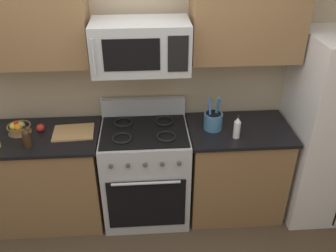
{
  "coord_description": "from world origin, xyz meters",
  "views": [
    {
      "loc": [
        0.02,
        -1.95,
        2.53
      ],
      "look_at": [
        0.2,
        0.58,
        1.03
      ],
      "focal_mm": 38.66,
      "sensor_mm": 36.0,
      "label": 1
    }
  ],
  "objects_px": {
    "bottle_vinegar": "(237,128)",
    "microwave": "(141,46)",
    "refrigerator": "(336,130)",
    "bottle_soy": "(27,138)",
    "apple_loose": "(41,128)",
    "range_oven": "(146,172)",
    "utensil_crock": "(213,120)",
    "cutting_board": "(74,132)",
    "fruit_basket": "(19,128)"
  },
  "relations": [
    {
      "from": "fruit_basket",
      "to": "bottle_vinegar",
      "type": "distance_m",
      "value": 1.84
    },
    {
      "from": "apple_loose",
      "to": "refrigerator",
      "type": "bearing_deg",
      "value": -1.84
    },
    {
      "from": "range_oven",
      "to": "cutting_board",
      "type": "distance_m",
      "value": 0.75
    },
    {
      "from": "refrigerator",
      "to": "utensil_crock",
      "type": "distance_m",
      "value": 1.12
    },
    {
      "from": "microwave",
      "to": "apple_loose",
      "type": "height_order",
      "value": "microwave"
    },
    {
      "from": "microwave",
      "to": "utensil_crock",
      "type": "distance_m",
      "value": 0.89
    },
    {
      "from": "bottle_soy",
      "to": "fruit_basket",
      "type": "bearing_deg",
      "value": 120.14
    },
    {
      "from": "microwave",
      "to": "cutting_board",
      "type": "xyz_separation_m",
      "value": [
        -0.6,
        -0.01,
        -0.74
      ]
    },
    {
      "from": "bottle_vinegar",
      "to": "cutting_board",
      "type": "bearing_deg",
      "value": 173.16
    },
    {
      "from": "refrigerator",
      "to": "apple_loose",
      "type": "xyz_separation_m",
      "value": [
        -2.59,
        0.08,
        0.08
      ]
    },
    {
      "from": "apple_loose",
      "to": "bottle_vinegar",
      "type": "bearing_deg",
      "value": -7.42
    },
    {
      "from": "bottle_soy",
      "to": "apple_loose",
      "type": "bearing_deg",
      "value": 79.17
    },
    {
      "from": "bottle_vinegar",
      "to": "microwave",
      "type": "bearing_deg",
      "value": 167.08
    },
    {
      "from": "refrigerator",
      "to": "bottle_soy",
      "type": "height_order",
      "value": "refrigerator"
    },
    {
      "from": "bottle_soy",
      "to": "range_oven",
      "type": "bearing_deg",
      "value": 10.37
    },
    {
      "from": "range_oven",
      "to": "microwave",
      "type": "bearing_deg",
      "value": 90.05
    },
    {
      "from": "utensil_crock",
      "to": "bottle_vinegar",
      "type": "relative_size",
      "value": 1.45
    },
    {
      "from": "utensil_crock",
      "to": "cutting_board",
      "type": "height_order",
      "value": "utensil_crock"
    },
    {
      "from": "apple_loose",
      "to": "utensil_crock",
      "type": "bearing_deg",
      "value": -2.2
    },
    {
      "from": "cutting_board",
      "to": "bottle_soy",
      "type": "relative_size",
      "value": 1.78
    },
    {
      "from": "utensil_crock",
      "to": "microwave",
      "type": "bearing_deg",
      "value": 178.3
    },
    {
      "from": "utensil_crock",
      "to": "refrigerator",
      "type": "bearing_deg",
      "value": -1.36
    },
    {
      "from": "range_oven",
      "to": "cutting_board",
      "type": "bearing_deg",
      "value": 178.57
    },
    {
      "from": "bottle_soy",
      "to": "bottle_vinegar",
      "type": "bearing_deg",
      "value": 0.71
    },
    {
      "from": "utensil_crock",
      "to": "bottle_soy",
      "type": "distance_m",
      "value": 1.54
    },
    {
      "from": "utensil_crock",
      "to": "fruit_basket",
      "type": "height_order",
      "value": "utensil_crock"
    },
    {
      "from": "range_oven",
      "to": "fruit_basket",
      "type": "bearing_deg",
      "value": 176.65
    },
    {
      "from": "cutting_board",
      "to": "fruit_basket",
      "type": "bearing_deg",
      "value": 174.16
    },
    {
      "from": "cutting_board",
      "to": "apple_loose",
      "type": "bearing_deg",
      "value": 169.77
    },
    {
      "from": "refrigerator",
      "to": "fruit_basket",
      "type": "height_order",
      "value": "refrigerator"
    },
    {
      "from": "fruit_basket",
      "to": "apple_loose",
      "type": "bearing_deg",
      "value": 1.18
    },
    {
      "from": "refrigerator",
      "to": "bottle_vinegar",
      "type": "height_order",
      "value": "refrigerator"
    },
    {
      "from": "apple_loose",
      "to": "cutting_board",
      "type": "distance_m",
      "value": 0.29
    },
    {
      "from": "refrigerator",
      "to": "cutting_board",
      "type": "xyz_separation_m",
      "value": [
        -2.31,
        0.03,
        0.05
      ]
    },
    {
      "from": "fruit_basket",
      "to": "apple_loose",
      "type": "distance_m",
      "value": 0.18
    },
    {
      "from": "range_oven",
      "to": "fruit_basket",
      "type": "distance_m",
      "value": 1.17
    },
    {
      "from": "fruit_basket",
      "to": "apple_loose",
      "type": "height_order",
      "value": "fruit_basket"
    },
    {
      "from": "range_oven",
      "to": "microwave",
      "type": "xyz_separation_m",
      "value": [
        -0.0,
        0.03,
        1.18
      ]
    },
    {
      "from": "microwave",
      "to": "apple_loose",
      "type": "bearing_deg",
      "value": 177.46
    },
    {
      "from": "utensil_crock",
      "to": "bottle_vinegar",
      "type": "xyz_separation_m",
      "value": [
        0.17,
        -0.16,
        0.01
      ]
    },
    {
      "from": "bottle_soy",
      "to": "utensil_crock",
      "type": "bearing_deg",
      "value": 6.7
    },
    {
      "from": "range_oven",
      "to": "utensil_crock",
      "type": "xyz_separation_m",
      "value": [
        0.6,
        0.01,
        0.52
      ]
    },
    {
      "from": "microwave",
      "to": "bottle_soy",
      "type": "height_order",
      "value": "microwave"
    },
    {
      "from": "microwave",
      "to": "refrigerator",
      "type": "bearing_deg",
      "value": -1.48
    },
    {
      "from": "fruit_basket",
      "to": "cutting_board",
      "type": "relative_size",
      "value": 0.59
    },
    {
      "from": "refrigerator",
      "to": "bottle_soy",
      "type": "relative_size",
      "value": 9.09
    },
    {
      "from": "apple_loose",
      "to": "range_oven",
      "type": "bearing_deg",
      "value": -4.28
    },
    {
      "from": "microwave",
      "to": "bottle_vinegar",
      "type": "distance_m",
      "value": 1.02
    },
    {
      "from": "utensil_crock",
      "to": "apple_loose",
      "type": "distance_m",
      "value": 1.48
    },
    {
      "from": "cutting_board",
      "to": "utensil_crock",
      "type": "bearing_deg",
      "value": -0.28
    }
  ]
}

